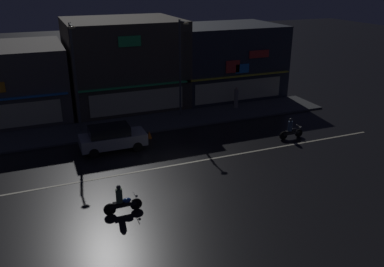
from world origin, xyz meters
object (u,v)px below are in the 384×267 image
object	(u,v)px
motorcycle_lead	(291,130)
motorcycle_following	(122,201)
streetlamp_east	(181,62)
traffic_cone	(149,135)
pedestrian_on_sidewalk	(236,98)
parked_car_near_kerb	(112,137)
streetlamp_mid	(75,70)

from	to	relation	value
motorcycle_lead	motorcycle_following	size ratio (longest dim) A/B	1.00
streetlamp_east	traffic_cone	xyz separation A→B (m)	(-3.70, -3.37, -4.32)
pedestrian_on_sidewalk	traffic_cone	size ratio (longest dim) A/B	3.33
traffic_cone	parked_car_near_kerb	bearing A→B (deg)	-160.31
motorcycle_lead	traffic_cone	bearing A→B (deg)	162.54
motorcycle_lead	motorcycle_following	xyz separation A→B (m)	(-13.24, -4.98, 0.00)
motorcycle_lead	traffic_cone	size ratio (longest dim) A/B	3.45
streetlamp_mid	streetlamp_east	world-z (taller)	streetlamp_mid
parked_car_near_kerb	motorcycle_following	size ratio (longest dim) A/B	2.26
motorcycle_following	traffic_cone	bearing A→B (deg)	-108.17
streetlamp_mid	pedestrian_on_sidewalk	size ratio (longest dim) A/B	4.23
streetlamp_mid	traffic_cone	world-z (taller)	streetlamp_mid
motorcycle_lead	traffic_cone	world-z (taller)	motorcycle_lead
parked_car_near_kerb	streetlamp_mid	bearing A→B (deg)	-68.40
motorcycle_lead	parked_car_near_kerb	bearing A→B (deg)	171.80
streetlamp_mid	motorcycle_following	bearing A→B (deg)	-87.92
streetlamp_east	pedestrian_on_sidewalk	world-z (taller)	streetlamp_east
pedestrian_on_sidewalk	traffic_cone	world-z (taller)	pedestrian_on_sidewalk
streetlamp_east	traffic_cone	world-z (taller)	streetlamp_east
parked_car_near_kerb	motorcycle_following	bearing A→B (deg)	81.83
streetlamp_mid	traffic_cone	bearing A→B (deg)	-33.34
streetlamp_east	motorcycle_lead	size ratio (longest dim) A/B	4.00
motorcycle_following	parked_car_near_kerb	bearing A→B (deg)	-92.15
streetlamp_mid	motorcycle_lead	xyz separation A→B (m)	(13.66, -6.65, -4.03)
streetlamp_mid	traffic_cone	size ratio (longest dim) A/B	14.08
streetlamp_east	motorcycle_following	bearing A→B (deg)	-122.18
parked_car_near_kerb	motorcycle_lead	bearing A→B (deg)	167.12
streetlamp_mid	pedestrian_on_sidewalk	world-z (taller)	streetlamp_mid
motorcycle_lead	traffic_cone	distance (m)	10.05
streetlamp_mid	parked_car_near_kerb	size ratio (longest dim) A/B	1.80
parked_car_near_kerb	motorcycle_lead	world-z (taller)	parked_car_near_kerb
streetlamp_mid	streetlamp_east	bearing A→B (deg)	3.55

